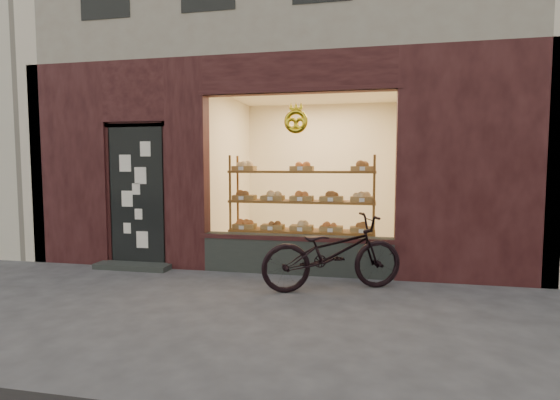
# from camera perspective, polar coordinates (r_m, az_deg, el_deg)

# --- Properties ---
(ground) EXTENTS (90.00, 90.00, 0.00)m
(ground) POSITION_cam_1_polar(r_m,az_deg,el_deg) (4.50, -8.41, -15.66)
(ground) COLOR #353537
(display_shelf) EXTENTS (2.20, 0.45, 1.70)m
(display_shelf) POSITION_cam_1_polar(r_m,az_deg,el_deg) (6.63, 2.84, -1.58)
(display_shelf) COLOR brown
(display_shelf) RESTS_ON ground
(bicycle) EXTENTS (1.89, 1.28, 0.94)m
(bicycle) POSITION_cam_1_polar(r_m,az_deg,el_deg) (5.49, 6.86, -6.83)
(bicycle) COLOR black
(bicycle) RESTS_ON ground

